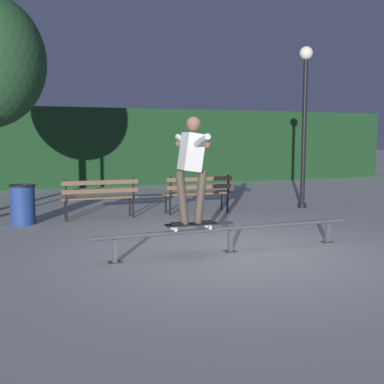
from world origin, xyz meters
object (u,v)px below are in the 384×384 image
at_px(skateboard, 191,225).
at_px(park_bench_leftmost, 100,194).
at_px(lamp_post_right, 305,106).
at_px(grind_rail, 230,232).
at_px(park_bench_left_center, 198,190).
at_px(trash_can, 23,204).
at_px(skateboarder, 192,161).

relative_size(skateboard, park_bench_leftmost, 0.49).
height_order(park_bench_leftmost, lamp_post_right, lamp_post_right).
xyz_separation_m(skateboard, lamp_post_right, (4.28, 3.48, 2.01)).
xyz_separation_m(grind_rail, lamp_post_right, (3.64, 3.48, 2.17)).
relative_size(park_bench_left_center, lamp_post_right, 0.41).
xyz_separation_m(park_bench_left_center, trash_can, (-3.81, -0.05, -0.12)).
bearing_deg(park_bench_leftmost, park_bench_left_center, 0.00).
xyz_separation_m(grind_rail, skateboard, (-0.64, 0.00, 0.16)).
bearing_deg(skateboarder, lamp_post_right, 39.17).
distance_m(skateboard, park_bench_left_center, 3.97).
xyz_separation_m(lamp_post_right, trash_can, (-6.52, 0.12, -2.07)).
relative_size(lamp_post_right, trash_can, 4.88).
bearing_deg(park_bench_left_center, trash_can, -179.24).
bearing_deg(skateboarder, park_bench_leftmost, 100.76).
bearing_deg(trash_can, lamp_post_right, -1.01).
height_order(grind_rail, skateboard, skateboard).
bearing_deg(park_bench_leftmost, trash_can, -178.13).
distance_m(park_bench_left_center, lamp_post_right, 3.34).
xyz_separation_m(skateboard, park_bench_leftmost, (-0.69, 3.65, 0.07)).
bearing_deg(skateboard, park_bench_leftmost, 100.71).
bearing_deg(grind_rail, skateboarder, -179.99).
relative_size(park_bench_leftmost, park_bench_left_center, 1.00).
xyz_separation_m(skateboarder, lamp_post_right, (4.27, 3.48, 1.08)).
distance_m(park_bench_leftmost, trash_can, 1.56).
bearing_deg(skateboard, grind_rail, 0.00).
height_order(grind_rail, lamp_post_right, lamp_post_right).
relative_size(skateboard, trash_can, 0.98).
height_order(skateboard, park_bench_left_center, park_bench_left_center).
bearing_deg(park_bench_leftmost, grind_rail, -70.03).
relative_size(skateboarder, trash_can, 1.95).
height_order(park_bench_left_center, trash_can, park_bench_left_center).
bearing_deg(skateboard, lamp_post_right, 39.15).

